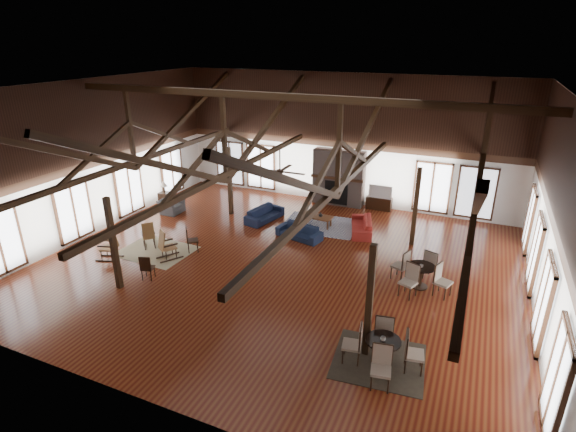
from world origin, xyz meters
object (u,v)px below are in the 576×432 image
at_px(sofa_orange, 362,225).
at_px(tv_console, 379,203).
at_px(armchair, 171,206).
at_px(coffee_table, 318,217).
at_px(sofa_navy_front, 299,232).
at_px(cafe_table_far, 421,272).
at_px(sofa_navy_left, 265,214).
at_px(cafe_table_near, 383,348).

bearing_deg(sofa_orange, tv_console, 162.80).
bearing_deg(sofa_orange, armchair, -97.37).
xyz_separation_m(coffee_table, tv_console, (1.89, 3.05, -0.12)).
relative_size(sofa_navy_front, cafe_table_far, 0.91).
bearing_deg(cafe_table_far, sofa_orange, 129.19).
relative_size(sofa_navy_left, cafe_table_near, 0.96).
bearing_deg(tv_console, cafe_table_near, -76.64).
distance_m(coffee_table, cafe_table_near, 8.67).
xyz_separation_m(sofa_navy_left, armchair, (-4.27, -0.88, 0.04)).
xyz_separation_m(sofa_navy_front, cafe_table_far, (4.95, -1.92, 0.25)).
bearing_deg(sofa_navy_front, tv_console, 77.01).
bearing_deg(sofa_navy_left, sofa_orange, -72.14).
distance_m(armchair, cafe_table_far, 11.51).
distance_m(sofa_navy_front, cafe_table_near, 7.65).
xyz_separation_m(coffee_table, cafe_table_far, (4.69, -3.33, 0.11)).
distance_m(sofa_navy_front, sofa_navy_left, 2.37).
distance_m(sofa_navy_left, cafe_table_far, 7.67).
bearing_deg(sofa_navy_left, tv_console, -39.95).
relative_size(sofa_navy_front, armchair, 1.86).
xyz_separation_m(sofa_navy_left, coffee_table, (2.35, 0.29, 0.13)).
height_order(sofa_orange, cafe_table_far, cafe_table_far).
relative_size(armchair, cafe_table_far, 0.49).
bearing_deg(armchair, coffee_table, -80.82).
relative_size(armchair, cafe_table_near, 0.50).
bearing_deg(sofa_navy_left, coffee_table, -71.16).
bearing_deg(sofa_navy_front, coffee_table, 92.33).
relative_size(sofa_navy_left, tv_console, 1.69).
height_order(sofa_navy_front, sofa_navy_left, sofa_navy_left).
distance_m(cafe_table_near, tv_console, 10.82).
bearing_deg(tv_console, sofa_orange, -90.95).
relative_size(cafe_table_near, cafe_table_far, 0.99).
xyz_separation_m(sofa_navy_front, tv_console, (2.15, 4.46, 0.02)).
relative_size(sofa_navy_left, coffee_table, 1.54).
bearing_deg(sofa_navy_front, cafe_table_near, -39.72).
xyz_separation_m(sofa_navy_left, tv_console, (4.24, 3.34, 0.00)).
bearing_deg(tv_console, armchair, -153.64).
xyz_separation_m(armchair, cafe_table_far, (11.31, -2.16, 0.20)).
relative_size(sofa_orange, cafe_table_near, 0.99).
bearing_deg(sofa_navy_left, armchair, 113.54).
bearing_deg(armchair, sofa_orange, -81.96).
height_order(sofa_navy_left, sofa_orange, sofa_orange).
bearing_deg(sofa_orange, cafe_table_near, 2.21).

